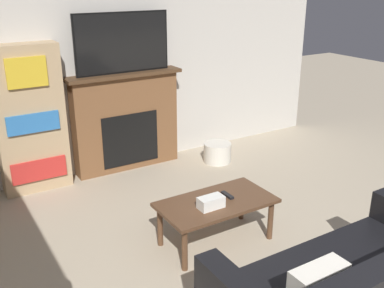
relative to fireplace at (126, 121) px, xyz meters
name	(u,v)px	position (x,y,z in m)	size (l,w,h in m)	color
wall_back	(119,57)	(0.01, 0.14, 0.75)	(5.90, 0.06, 2.70)	beige
fireplace	(126,121)	(0.00, 0.00, 0.00)	(1.39, 0.28, 1.19)	brown
tv	(123,43)	(0.00, -0.02, 0.93)	(1.14, 0.03, 0.69)	black
coffee_table	(216,206)	(-0.03, -1.98, -0.24)	(1.02, 0.54, 0.41)	brown
tissue_box	(211,202)	(-0.13, -2.05, -0.14)	(0.22, 0.12, 0.10)	white
remote_control	(227,195)	(0.11, -1.95, -0.18)	(0.04, 0.15, 0.02)	black
bookshelf	(30,120)	(-1.11, -0.02, 0.20)	(0.72, 0.29, 1.60)	tan
storage_basket	(217,152)	(1.04, -0.45, -0.48)	(0.35, 0.35, 0.25)	silver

